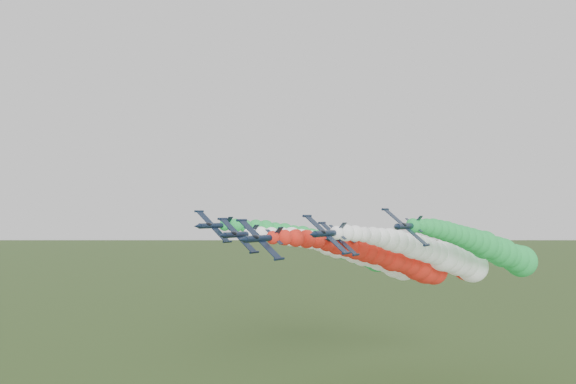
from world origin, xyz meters
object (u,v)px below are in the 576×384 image
(jet_lead, at_px, (398,260))
(jet_inner_right, at_px, (441,256))
(jet_outer_left, at_px, (345,248))
(jet_outer_right, at_px, (494,250))
(jet_trail, at_px, (438,257))
(jet_inner_left, at_px, (369,255))

(jet_lead, relative_size, jet_inner_right, 0.99)
(jet_outer_left, distance_m, jet_outer_right, 40.23)
(jet_inner_right, xyz_separation_m, jet_outer_right, (10.67, 9.57, 1.26))
(jet_outer_left, height_order, jet_trail, jet_outer_left)
(jet_lead, relative_size, jet_outer_left, 0.99)
(jet_inner_right, height_order, jet_outer_left, jet_outer_left)
(jet_outer_left, bearing_deg, jet_inner_right, -12.84)
(jet_inner_left, height_order, jet_outer_right, jet_outer_right)
(jet_lead, height_order, jet_outer_left, jet_outer_left)
(jet_lead, distance_m, jet_outer_left, 26.72)
(jet_inner_left, height_order, jet_outer_left, jet_outer_left)
(jet_lead, bearing_deg, jet_outer_right, 45.05)
(jet_inner_right, bearing_deg, jet_outer_right, 41.88)
(jet_inner_left, height_order, jet_inner_right, jet_inner_right)
(jet_inner_left, distance_m, jet_outer_right, 31.40)
(jet_inner_right, height_order, jet_trail, jet_inner_right)
(jet_trail, bearing_deg, jet_lead, -95.46)
(jet_outer_left, xyz_separation_m, jet_outer_right, (40.12, 2.85, 0.64))
(jet_inner_right, bearing_deg, jet_trail, 109.17)
(jet_outer_right, relative_size, jet_trail, 1.00)
(jet_inner_left, bearing_deg, jet_outer_left, 150.18)
(jet_inner_right, xyz_separation_m, jet_outer_left, (-29.45, 6.71, 0.62))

